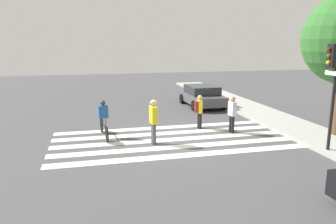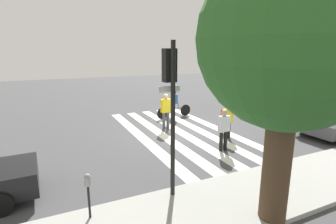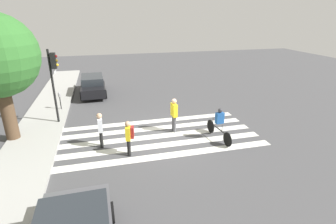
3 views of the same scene
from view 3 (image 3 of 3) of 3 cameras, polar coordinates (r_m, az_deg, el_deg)
name	(u,v)px [view 3 (image 3 of 3)]	position (r m, az deg, el deg)	size (l,w,h in m)	color
ground_plane	(160,136)	(13.71, -1.65, -5.23)	(60.00, 60.00, 0.00)	#444447
sidewalk_curb	(30,149)	(13.88, -27.92, -7.19)	(36.00, 2.50, 0.14)	#9E9E99
crosswalk_stripes	(160,136)	(13.71, -1.65, -5.22)	(4.60, 10.00, 0.01)	silver
traffic_light	(54,73)	(15.59, -23.63, 7.81)	(0.60, 0.50, 4.25)	black
parking_meter	(60,97)	(18.24, -22.52, 3.00)	(0.15, 0.15, 1.26)	black
pedestrian_adult_yellow_jacket	(100,128)	(12.66, -14.52, -3.41)	(0.48, 0.25, 1.71)	black
pedestrian_adult_tall_backpack	(174,113)	(13.85, 1.33, -0.27)	(0.53, 0.27, 1.84)	#4C4C51
pedestrian_child_with_backpack	(129,135)	(11.70, -8.48, -5.06)	(0.48, 0.43, 1.63)	black
cyclist_far_lane	(219,123)	(13.30, 11.10, -2.38)	(2.36, 0.42, 1.65)	black
car_parked_silver_sedan	(93,85)	(21.42, -16.06, 5.70)	(4.75, 1.99, 1.46)	black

